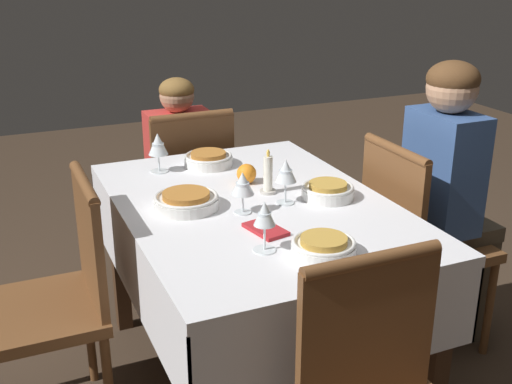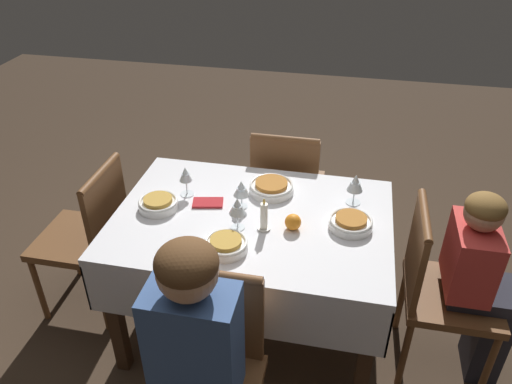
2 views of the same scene
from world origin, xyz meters
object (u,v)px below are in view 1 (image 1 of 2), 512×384
at_px(bowl_north, 328,190).
at_px(bowl_south, 186,200).
at_px(wine_glass_south, 243,185).
at_px(wine_glass_north, 286,172).
at_px(bowl_west, 208,159).
at_px(orange_fruit, 247,174).
at_px(wine_glass_east, 265,216).
at_px(wine_glass_west, 158,145).
at_px(bowl_east, 324,246).
at_px(person_adult_denim, 451,190).
at_px(person_child_red, 176,165).
at_px(napkin_red_folded, 266,229).
at_px(dining_table, 254,230).
at_px(chair_south, 56,294).
at_px(chair_west, 187,186).
at_px(chair_north, 416,236).
at_px(candle_centerpiece, 268,177).

xyz_separation_m(bowl_north, bowl_south, (-0.11, -0.48, -0.00)).
relative_size(bowl_south, wine_glass_south, 1.55).
relative_size(wine_glass_north, bowl_west, 0.81).
bearing_deg(orange_fruit, bowl_west, -166.23).
bearing_deg(bowl_north, wine_glass_east, -51.69).
bearing_deg(wine_glass_west, bowl_east, 14.60).
height_order(person_adult_denim, wine_glass_east, person_adult_denim).
height_order(person_child_red, bowl_north, person_child_red).
height_order(wine_glass_west, napkin_red_folded, wine_glass_west).
distance_m(dining_table, chair_south, 0.69).
bearing_deg(chair_west, dining_table, 88.44).
height_order(chair_north, bowl_west, chair_north).
bearing_deg(napkin_red_folded, bowl_west, 175.62).
relative_size(person_adult_denim, wine_glass_south, 8.21).
bearing_deg(wine_glass_south, chair_north, 92.77).
xyz_separation_m(chair_north, wine_glass_west, (-0.48, -0.88, 0.34)).
bearing_deg(dining_table, wine_glass_west, -154.93).
relative_size(wine_glass_south, wine_glass_east, 0.93).
height_order(wine_glass_north, candle_centerpiece, candle_centerpiece).
height_order(wine_glass_west, orange_fruit, wine_glass_west).
bearing_deg(bowl_south, chair_south, -91.84).
height_order(chair_north, person_adult_denim, person_adult_denim).
bearing_deg(bowl_west, orange_fruit, 13.77).
xyz_separation_m(wine_glass_north, orange_fruit, (-0.24, -0.04, -0.08)).
bearing_deg(bowl_north, bowl_east, -30.85).
xyz_separation_m(dining_table, napkin_red_folded, (0.23, -0.06, 0.11)).
xyz_separation_m(chair_west, person_adult_denim, (0.89, 0.80, 0.17)).
bearing_deg(bowl_south, orange_fruit, 117.71).
bearing_deg(person_child_red, chair_north, 121.52).
height_order(chair_west, chair_south, same).
bearing_deg(bowl_east, bowl_west, -178.01).
relative_size(bowl_south, candle_centerpiece, 1.36).
xyz_separation_m(wine_glass_west, orange_fruit, (0.25, 0.26, -0.07)).
bearing_deg(bowl_west, wine_glass_west, -91.03).
bearing_deg(person_child_red, dining_table, 88.69).
bearing_deg(chair_west, bowl_north, 104.07).
relative_size(person_child_red, wine_glass_east, 6.46).
bearing_deg(chair_north, napkin_red_folded, 105.20).
bearing_deg(chair_north, wine_glass_north, 91.48).
distance_m(wine_glass_north, orange_fruit, 0.26).
relative_size(dining_table, bowl_east, 6.85).
distance_m(person_child_red, wine_glass_north, 1.12).
height_order(dining_table, bowl_north, bowl_north).
bearing_deg(bowl_north, person_adult_denim, 92.76).
relative_size(bowl_south, bowl_east, 1.19).
distance_m(chair_south, bowl_west, 0.81).
relative_size(person_child_red, wine_glass_south, 6.96).
relative_size(chair_west, person_adult_denim, 0.75).
bearing_deg(person_child_red, orange_fruit, 92.02).
height_order(bowl_north, wine_glass_east, wine_glass_east).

